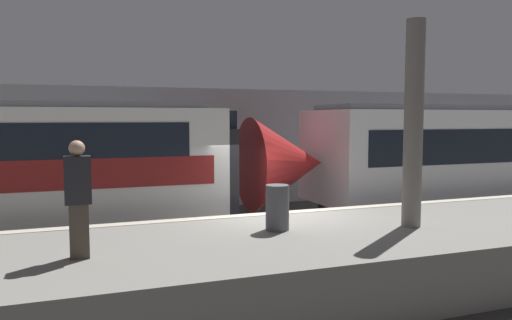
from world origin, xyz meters
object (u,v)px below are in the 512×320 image
object	(u,v)px
support_pillar_near	(413,124)
person_waiting	(78,196)
train_modern	(492,158)
trash_bin	(277,208)

from	to	relation	value
support_pillar_near	person_waiting	world-z (taller)	support_pillar_near
support_pillar_near	train_modern	world-z (taller)	support_pillar_near
trash_bin	support_pillar_near	bearing A→B (deg)	-13.46
train_modern	person_waiting	distance (m)	13.98
train_modern	person_waiting	world-z (taller)	train_modern
support_pillar_near	trash_bin	bearing A→B (deg)	166.54
support_pillar_near	trash_bin	distance (m)	3.05
train_modern	trash_bin	bearing A→B (deg)	-155.78
person_waiting	train_modern	bearing A→B (deg)	20.96
person_waiting	trash_bin	world-z (taller)	person_waiting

